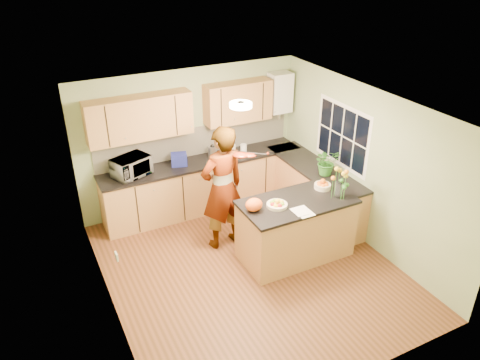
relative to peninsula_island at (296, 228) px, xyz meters
name	(u,v)px	position (x,y,z in m)	size (l,w,h in m)	color
floor	(250,268)	(-0.78, 0.01, -0.49)	(4.50, 4.50, 0.00)	#523117
ceiling	(252,109)	(-0.78, 0.01, 2.01)	(4.00, 4.50, 0.02)	white
wall_back	(190,139)	(-0.78, 2.26, 0.76)	(4.00, 0.02, 2.50)	#8DA676
wall_front	(357,296)	(-0.78, -2.24, 0.76)	(4.00, 0.02, 2.50)	#8DA676
wall_left	(104,233)	(-2.78, 0.01, 0.76)	(0.02, 4.50, 2.50)	#8DA676
wall_right	(365,167)	(1.22, 0.01, 0.76)	(0.02, 4.50, 2.50)	#8DA676
back_counter	(204,184)	(-0.68, 1.96, -0.02)	(3.64, 0.62, 0.94)	#BA794A
right_counter	(313,191)	(0.92, 0.86, -0.02)	(0.62, 2.24, 0.94)	#BA794A
splashback	(196,141)	(-0.68, 2.25, 0.71)	(3.60, 0.02, 0.52)	silver
upper_cabinets	(182,111)	(-0.95, 2.09, 1.36)	(3.20, 0.34, 0.70)	#BA794A
boiler	(280,93)	(0.92, 2.10, 1.41)	(0.40, 0.30, 0.86)	white
window_right	(342,136)	(1.22, 0.61, 1.06)	(0.01, 1.30, 1.05)	white
light_switch	(117,256)	(-2.76, -0.59, 0.81)	(0.02, 0.09, 0.09)	white
ceiling_lamp	(241,105)	(-0.78, 0.31, 1.97)	(0.30, 0.30, 0.07)	#FFEABF
peninsula_island	(296,228)	(0.00, 0.00, 0.00)	(1.70, 0.87, 0.97)	#BA794A
fruit_dish	(277,204)	(-0.35, 0.00, 0.53)	(0.30, 0.30, 0.11)	beige
orange_bowl	(323,185)	(0.55, 0.15, 0.55)	(0.25, 0.25, 0.15)	beige
flower_vase	(340,176)	(0.60, -0.18, 0.83)	(0.29, 0.29, 0.53)	silver
orange_bag	(254,205)	(-0.70, 0.05, 0.58)	(0.25, 0.21, 0.19)	#FF5A15
papers	(303,212)	(-0.10, -0.30, 0.49)	(0.22, 0.30, 0.01)	white
violinist	(222,188)	(-0.85, 0.79, 0.52)	(0.73, 0.48, 2.01)	#E7A58D
violin	(241,155)	(-0.65, 0.57, 1.12)	(0.53, 0.21, 0.11)	#490A04
microwave	(131,167)	(-1.93, 1.96, 0.61)	(0.58, 0.40, 0.32)	white
blue_box	(179,159)	(-1.11, 1.98, 0.56)	(0.26, 0.19, 0.21)	#212A99
kettle	(212,152)	(-0.48, 1.99, 0.57)	(0.16, 0.16, 0.29)	silver
jar_cream	(233,149)	(-0.08, 2.00, 0.53)	(0.11, 0.11, 0.17)	beige
jar_white	(244,149)	(0.09, 1.91, 0.54)	(0.11, 0.11, 0.18)	white
potted_plant	(327,162)	(0.92, 0.57, 0.68)	(0.40, 0.35, 0.45)	#337928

